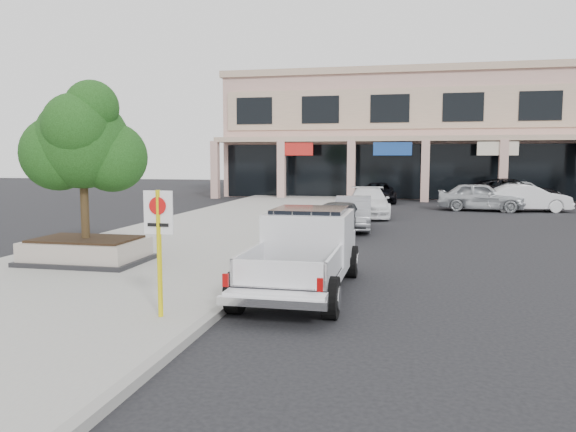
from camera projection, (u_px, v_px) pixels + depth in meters
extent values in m
plane|color=black|center=(317.00, 293.00, 12.57)|extent=(120.00, 120.00, 0.00)
cube|color=gray|center=(189.00, 242.00, 19.55)|extent=(8.00, 52.00, 0.15)
cube|color=gray|center=(300.00, 246.00, 18.72)|extent=(0.20, 52.00, 0.15)
cube|color=tan|center=(490.00, 138.00, 43.47)|extent=(40.00, 10.00, 9.00)
cube|color=tan|center=(492.00, 76.00, 42.97)|extent=(40.40, 10.40, 0.50)
cube|color=tan|center=(502.00, 138.00, 37.56)|extent=(40.00, 2.20, 0.35)
cube|color=tan|center=(215.00, 170.00, 41.17)|extent=(0.55, 0.55, 4.20)
cube|color=black|center=(499.00, 172.00, 38.82)|extent=(39.20, 0.08, 3.90)
cube|color=black|center=(87.00, 260.00, 15.43)|extent=(3.20, 2.20, 0.12)
cube|color=gray|center=(86.00, 249.00, 15.39)|extent=(3.00, 2.00, 0.50)
cube|color=black|center=(86.00, 239.00, 15.36)|extent=(2.70, 1.70, 0.06)
cylinder|color=#312513|center=(84.00, 198.00, 15.25)|extent=(0.22, 0.22, 2.20)
sphere|color=black|center=(82.00, 142.00, 15.09)|extent=(2.50, 2.50, 2.50)
sphere|color=black|center=(112.00, 157.00, 15.27)|extent=(1.90, 1.90, 1.90)
sphere|color=black|center=(82.00, 121.00, 15.57)|extent=(1.60, 1.60, 1.60)
cylinder|color=yellow|center=(159.00, 254.00, 10.07)|extent=(0.09, 0.09, 2.30)
cube|color=white|center=(158.00, 212.00, 9.99)|extent=(0.55, 0.03, 0.78)
cylinder|color=red|center=(157.00, 206.00, 9.95)|extent=(0.32, 0.01, 0.32)
ellipsoid|color=#244E16|center=(293.00, 230.00, 18.71)|extent=(1.10, 0.99, 0.93)
imported|color=#313437|center=(336.00, 218.00, 21.49)|extent=(1.99, 4.18, 1.38)
imported|color=gray|center=(353.00, 213.00, 23.47)|extent=(1.76, 4.32, 1.39)
imported|color=white|center=(368.00, 202.00, 28.67)|extent=(2.54, 5.25, 1.47)
imported|color=black|center=(378.00, 193.00, 37.47)|extent=(2.63, 4.94, 1.32)
imported|color=#ADB1B5|center=(481.00, 197.00, 31.71)|extent=(4.95, 2.46, 1.62)
imported|color=silver|center=(527.00, 198.00, 31.33)|extent=(4.74, 2.12, 1.51)
imported|color=black|center=(512.00, 192.00, 35.97)|extent=(6.22, 3.25, 1.67)
imported|color=#AFB3B8|center=(522.00, 192.00, 36.01)|extent=(5.03, 2.74, 1.62)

